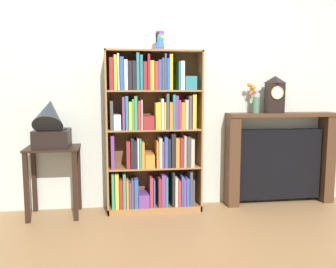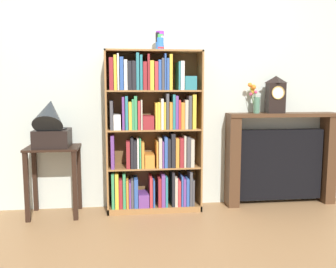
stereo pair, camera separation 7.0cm
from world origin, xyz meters
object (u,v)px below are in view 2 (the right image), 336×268
object	(u,v)px
side_table_left	(54,166)
fireplace_mantel	(280,159)
bookshelf	(153,136)
cup_stack	(160,41)
mantel_clock	(276,95)
gramophone	(51,124)
flower_vase	(255,98)

from	to	relation	value
side_table_left	fireplace_mantel	xyz separation A→B (m)	(2.45, 0.11, -0.01)
bookshelf	cup_stack	world-z (taller)	cup_stack
cup_stack	side_table_left	size ratio (longest dim) A/B	0.27
bookshelf	side_table_left	world-z (taller)	bookshelf
mantel_clock	fireplace_mantel	bearing A→B (deg)	13.96
gramophone	fireplace_mantel	xyz separation A→B (m)	(2.45, 0.17, -0.44)
bookshelf	mantel_clock	size ratio (longest dim) A/B	4.17
cup_stack	fireplace_mantel	world-z (taller)	cup_stack
bookshelf	mantel_clock	world-z (taller)	bookshelf
cup_stack	flower_vase	bearing A→B (deg)	2.95
side_table_left	flower_vase	xyz separation A→B (m)	(2.13, 0.10, 0.68)
gramophone	side_table_left	bearing A→B (deg)	90.00
bookshelf	fireplace_mantel	size ratio (longest dim) A/B	1.36
fireplace_mantel	flower_vase	bearing A→B (deg)	-178.49
fireplace_mantel	flower_vase	xyz separation A→B (m)	(-0.32, -0.01, 0.69)
gramophone	flower_vase	distance (m)	2.15
fireplace_mantel	mantel_clock	distance (m)	0.73
bookshelf	flower_vase	world-z (taller)	bookshelf
side_table_left	mantel_clock	distance (m)	2.47
gramophone	cup_stack	bearing A→B (deg)	5.47
cup_stack	side_table_left	distance (m)	1.67
mantel_clock	flower_vase	distance (m)	0.23
side_table_left	fireplace_mantel	world-z (taller)	fireplace_mantel
side_table_left	mantel_clock	size ratio (longest dim) A/B	1.77
bookshelf	side_table_left	xyz separation A→B (m)	(-1.02, -0.04, -0.29)
cup_stack	mantel_clock	world-z (taller)	cup_stack
side_table_left	cup_stack	bearing A→B (deg)	2.45
fireplace_mantel	cup_stack	bearing A→B (deg)	-177.39
bookshelf	side_table_left	size ratio (longest dim) A/B	2.36
side_table_left	mantel_clock	xyz separation A→B (m)	(2.36, 0.09, 0.72)
bookshelf	gramophone	xyz separation A→B (m)	(-1.02, -0.10, 0.15)
cup_stack	side_table_left	world-z (taller)	cup_stack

